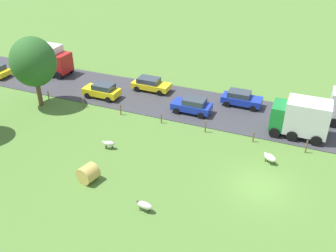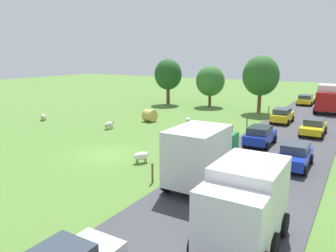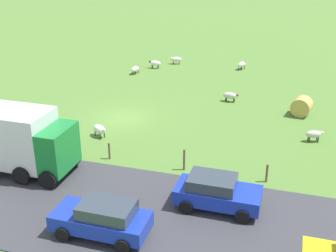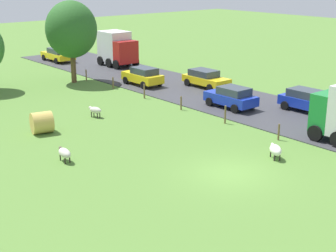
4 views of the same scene
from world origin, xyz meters
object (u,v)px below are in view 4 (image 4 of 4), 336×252
at_px(tree_0, 71,30).
at_px(car_2, 232,97).
at_px(sheep_1, 65,153).
at_px(sheep_4, 95,110).
at_px(truck_1, 117,48).
at_px(car_5, 307,100).
at_px(sheep_0, 275,150).
at_px(car_3, 143,76).
at_px(car_1, 58,54).
at_px(hay_bale_0, 42,123).
at_px(car_0, 206,78).

height_order(tree_0, car_2, tree_0).
height_order(sheep_1, sheep_4, same).
distance_m(truck_1, car_5, 23.70).
height_order(sheep_0, sheep_4, sheep_0).
bearing_deg(car_3, tree_0, 127.92).
xyz_separation_m(tree_0, car_1, (4.08, 10.61, -3.92)).
distance_m(car_3, car_5, 14.97).
height_order(hay_bale_0, car_1, car_1).
xyz_separation_m(sheep_0, car_5, (9.24, 4.52, 0.37)).
xyz_separation_m(car_2, car_3, (-0.41, 10.28, 0.01)).
height_order(tree_0, car_3, tree_0).
xyz_separation_m(tree_0, car_5, (7.87, -19.59, -3.89)).
height_order(sheep_4, car_3, car_3).
bearing_deg(tree_0, sheep_0, -93.26).
xyz_separation_m(tree_0, car_3, (4.00, -5.13, -3.88)).
distance_m(sheep_4, car_0, 12.42).
height_order(sheep_1, car_5, car_5).
bearing_deg(sheep_4, sheep_1, -132.95).
distance_m(car_1, car_2, 26.02).
height_order(truck_1, car_2, truck_1).
xyz_separation_m(car_1, car_5, (3.79, -30.20, 0.03)).
height_order(sheep_4, truck_1, truck_1).
bearing_deg(car_0, car_1, 100.35).
bearing_deg(sheep_0, car_3, 74.20).
height_order(truck_1, car_3, truck_1).
bearing_deg(car_0, sheep_0, -121.41).
height_order(truck_1, car_0, truck_1).
xyz_separation_m(sheep_0, hay_bale_0, (-7.64, 12.26, 0.17)).
bearing_deg(car_1, sheep_4, -111.86).
bearing_deg(car_3, car_5, -75.02).
bearing_deg(sheep_4, hay_bale_0, -169.02).
relative_size(car_1, car_3, 1.13).
bearing_deg(truck_1, car_3, -111.17).
bearing_deg(car_3, sheep_0, -105.80).
bearing_deg(sheep_1, sheep_4, 47.05).
height_order(sheep_1, car_3, car_3).
distance_m(sheep_0, hay_bale_0, 14.45).
height_order(car_3, car_5, car_3).
height_order(sheep_0, car_2, car_2).
bearing_deg(car_5, sheep_4, 145.35).
bearing_deg(truck_1, sheep_1, -130.11).
height_order(sheep_0, sheep_1, sheep_0).
height_order(sheep_4, tree_0, tree_0).
bearing_deg(sheep_4, car_1, 68.14).
xyz_separation_m(sheep_4, truck_1, (12.15, 15.07, 1.42)).
height_order(car_1, car_3, car_3).
xyz_separation_m(sheep_4, hay_bale_0, (-4.43, -0.86, 0.17)).
bearing_deg(car_0, car_5, -89.11).
distance_m(tree_0, truck_1, 9.06).
height_order(car_0, car_3, car_3).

